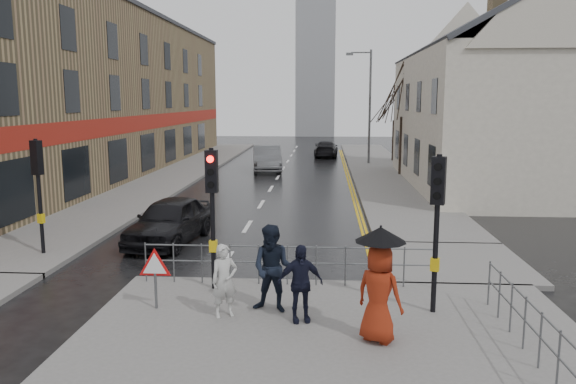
# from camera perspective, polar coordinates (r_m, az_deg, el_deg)

# --- Properties ---
(ground) EXTENTS (120.00, 120.00, 0.00)m
(ground) POSITION_cam_1_polar(r_m,az_deg,el_deg) (13.80, -8.49, -10.43)
(ground) COLOR black
(ground) RESTS_ON ground
(near_pavement) EXTENTS (10.00, 9.00, 0.14)m
(near_pavement) POSITION_cam_1_polar(r_m,az_deg,el_deg) (10.25, 4.45, -17.16)
(near_pavement) COLOR #605E5B
(near_pavement) RESTS_ON ground
(left_pavement) EXTENTS (4.00, 44.00, 0.14)m
(left_pavement) POSITION_cam_1_polar(r_m,az_deg,el_deg) (37.16, -10.82, 2.10)
(left_pavement) COLOR #605E5B
(left_pavement) RESTS_ON ground
(right_pavement) EXTENTS (4.00, 40.00, 0.14)m
(right_pavement) POSITION_cam_1_polar(r_m,az_deg,el_deg) (38.13, 9.27, 2.32)
(right_pavement) COLOR #605E5B
(right_pavement) RESTS_ON ground
(pavement_bridge_right) EXTENTS (4.00, 4.20, 0.14)m
(pavement_bridge_right) POSITION_cam_1_polar(r_m,az_deg,el_deg) (16.73, 16.37, -6.91)
(pavement_bridge_right) COLOR #605E5B
(pavement_bridge_right) RESTS_ON ground
(building_left_terrace) EXTENTS (8.00, 42.00, 10.00)m
(building_left_terrace) POSITION_cam_1_polar(r_m,az_deg,el_deg) (37.72, -19.66, 9.34)
(building_left_terrace) COLOR #89744F
(building_left_terrace) RESTS_ON ground
(building_right_cream) EXTENTS (9.00, 16.40, 10.10)m
(building_right_cream) POSITION_cam_1_polar(r_m,az_deg,el_deg) (32.01, 20.67, 8.99)
(building_right_cream) COLOR beige
(building_right_cream) RESTS_ON ground
(church_tower) EXTENTS (5.00, 5.00, 18.00)m
(church_tower) POSITION_cam_1_polar(r_m,az_deg,el_deg) (74.82, 2.82, 12.66)
(church_tower) COLOR gray
(church_tower) RESTS_ON ground
(traffic_signal_near_left) EXTENTS (0.28, 0.27, 3.40)m
(traffic_signal_near_left) POSITION_cam_1_polar(r_m,az_deg,el_deg) (13.32, -7.72, -0.18)
(traffic_signal_near_left) COLOR black
(traffic_signal_near_left) RESTS_ON near_pavement
(traffic_signal_near_right) EXTENTS (0.34, 0.33, 3.40)m
(traffic_signal_near_right) POSITION_cam_1_polar(r_m,az_deg,el_deg) (12.11, 14.93, -1.37)
(traffic_signal_near_right) COLOR black
(traffic_signal_near_right) RESTS_ON near_pavement
(traffic_signal_far_left) EXTENTS (0.34, 0.33, 3.40)m
(traffic_signal_far_left) POSITION_cam_1_polar(r_m,az_deg,el_deg) (17.90, -24.05, 1.52)
(traffic_signal_far_left) COLOR black
(traffic_signal_far_left) RESTS_ON left_pavement
(guard_railing_front) EXTENTS (7.14, 0.04, 1.00)m
(guard_railing_front) POSITION_cam_1_polar(r_m,az_deg,el_deg) (13.83, -0.07, -6.53)
(guard_railing_front) COLOR #595B5E
(guard_railing_front) RESTS_ON near_pavement
(guard_railing_side) EXTENTS (0.04, 4.54, 1.00)m
(guard_railing_side) POSITION_cam_1_polar(r_m,az_deg,el_deg) (11.24, 22.97, -11.17)
(guard_railing_side) COLOR #595B5E
(guard_railing_side) RESTS_ON near_pavement
(warning_sign) EXTENTS (0.80, 0.07, 1.35)m
(warning_sign) POSITION_cam_1_polar(r_m,az_deg,el_deg) (12.56, -13.37, -7.57)
(warning_sign) COLOR #595B5E
(warning_sign) RESTS_ON near_pavement
(street_lamp) EXTENTS (1.83, 0.25, 8.00)m
(street_lamp) POSITION_cam_1_polar(r_m,az_deg,el_deg) (40.79, 8.07, 9.33)
(street_lamp) COLOR #595B5E
(street_lamp) RESTS_ON right_pavement
(tree_near) EXTENTS (2.40, 2.40, 6.58)m
(tree_near) POSITION_cam_1_polar(r_m,az_deg,el_deg) (34.99, 11.61, 9.95)
(tree_near) COLOR black
(tree_near) RESTS_ON right_pavement
(tree_far) EXTENTS (2.40, 2.40, 5.64)m
(tree_far) POSITION_cam_1_polar(r_m,az_deg,el_deg) (42.99, 10.80, 8.87)
(tree_far) COLOR black
(tree_far) RESTS_ON right_pavement
(pedestrian_a) EXTENTS (0.67, 0.59, 1.55)m
(pedestrian_a) POSITION_cam_1_polar(r_m,az_deg,el_deg) (11.91, -6.48, -8.95)
(pedestrian_a) COLOR #B6B6B2
(pedestrian_a) RESTS_ON near_pavement
(pedestrian_b) EXTENTS (1.06, 0.90, 1.89)m
(pedestrian_b) POSITION_cam_1_polar(r_m,az_deg,el_deg) (12.08, -1.55, -7.78)
(pedestrian_b) COLOR black
(pedestrian_b) RESTS_ON near_pavement
(pedestrian_with_umbrella) EXTENTS (1.09, 0.99, 2.21)m
(pedestrian_with_umbrella) POSITION_cam_1_polar(r_m,az_deg,el_deg) (10.70, 9.27, -8.97)
(pedestrian_with_umbrella) COLOR maroon
(pedestrian_with_umbrella) RESTS_ON near_pavement
(pedestrian_d) EXTENTS (1.01, 0.61, 1.62)m
(pedestrian_d) POSITION_cam_1_polar(r_m,az_deg,el_deg) (11.59, 1.23, -9.24)
(pedestrian_d) COLOR black
(pedestrian_d) RESTS_ON near_pavement
(car_parked) EXTENTS (2.35, 4.58, 1.49)m
(car_parked) POSITION_cam_1_polar(r_m,az_deg,el_deg) (18.76, -11.91, -2.85)
(car_parked) COLOR black
(car_parked) RESTS_ON ground
(car_mid) EXTENTS (2.45, 5.26, 1.67)m
(car_mid) POSITION_cam_1_polar(r_m,az_deg,el_deg) (36.98, -2.15, 3.41)
(car_mid) COLOR #505256
(car_mid) RESTS_ON ground
(car_far) EXTENTS (2.05, 4.61, 1.31)m
(car_far) POSITION_cam_1_polar(r_m,az_deg,el_deg) (46.48, 3.89, 4.39)
(car_far) COLOR black
(car_far) RESTS_ON ground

